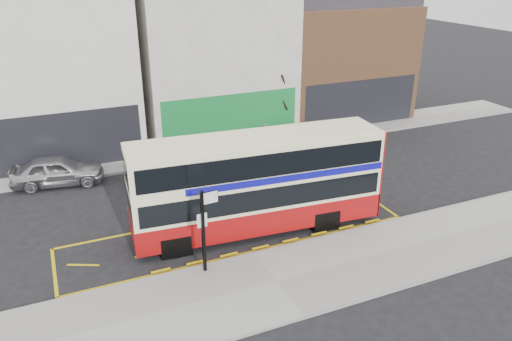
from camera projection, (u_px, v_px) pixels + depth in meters
name	position (u px, v px, depth m)	size (l,w,h in m)	color
ground	(250.00, 251.00, 19.21)	(120.00, 120.00, 0.00)	black
pavement	(276.00, 283.00, 17.24)	(40.00, 4.00, 0.15)	#9B9993
kerb	(254.00, 255.00, 18.86)	(40.00, 0.15, 0.15)	gray
far_pavement	(175.00, 154.00, 28.44)	(50.00, 3.00, 0.15)	#9B9993
road_markings	(235.00, 232.00, 20.55)	(14.00, 3.40, 0.01)	#D5B60B
terrace_left	(54.00, 57.00, 27.71)	(8.00, 8.01, 11.80)	white
terrace_green_shop	(208.00, 50.00, 31.11)	(9.00, 8.01, 11.30)	silver
terrace_right	(331.00, 48.00, 34.60)	(9.00, 8.01, 10.30)	#99613D
double_decker_bus	(258.00, 182.00, 20.00)	(10.27, 3.13, 4.04)	#F9F4BE
bus_stop_post	(205.00, 224.00, 17.09)	(0.78, 0.15, 3.14)	black
car_silver	(57.00, 171.00, 24.56)	(1.75, 4.35, 1.48)	#9F9FA4
car_grey	(178.00, 160.00, 25.80)	(1.56, 4.47, 1.47)	#474A50
car_white	(305.00, 136.00, 29.41)	(1.98, 4.86, 1.41)	silver
street_tree_right	(279.00, 80.00, 30.19)	(2.41, 2.41, 5.21)	black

